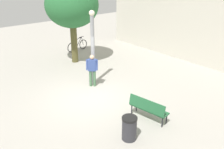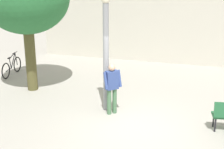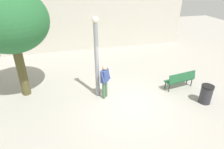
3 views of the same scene
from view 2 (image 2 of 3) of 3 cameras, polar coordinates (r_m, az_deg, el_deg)
name	(u,v)px [view 2 (image 2 of 3)]	position (r m, az deg, el deg)	size (l,w,h in m)	color
ground_plane	(132,129)	(9.48, 3.62, -9.71)	(36.00, 36.00, 0.00)	#A8A399
lamppost	(106,50)	(10.14, -1.09, 4.36)	(0.28, 0.28, 3.77)	gray
person_by_lamppost	(112,86)	(10.09, -0.01, -2.00)	(0.57, 0.59, 1.67)	#47704C
bicycle_black	(12,67)	(15.02, -17.59, 1.33)	(0.29, 1.80, 0.97)	black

